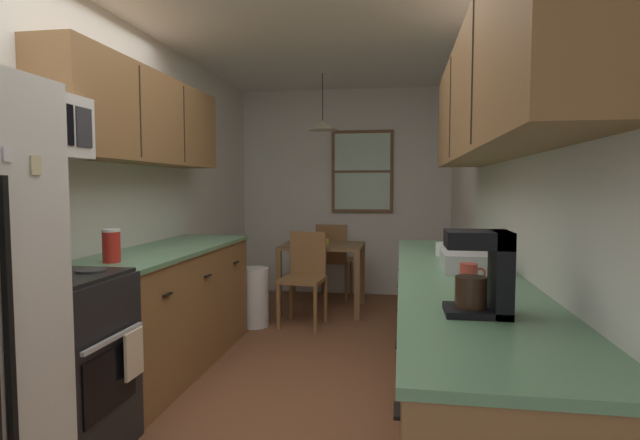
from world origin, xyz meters
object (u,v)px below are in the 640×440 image
(table_serving_bowl, at_px, (321,242))
(storage_canister, at_px, (111,246))
(coffee_maker, at_px, (486,271))
(dish_rack, at_px, (469,262))
(dining_chair_far, at_px, (333,257))
(mug_spare, at_px, (442,249))
(stove_range, at_px, (51,366))
(mug_by_coffeemaker, at_px, (469,274))
(microwave_over_range, at_px, (20,123))
(trash_bin, at_px, (254,297))
(dining_table, at_px, (323,255))
(dining_chair_near, at_px, (305,273))

(table_serving_bowl, bearing_deg, storage_canister, -108.13)
(coffee_maker, xyz_separation_m, dish_rack, (0.07, 0.93, -0.11))
(dining_chair_far, height_order, mug_spare, mug_spare)
(stove_range, bearing_deg, storage_canister, 90.58)
(stove_range, distance_m, storage_canister, 0.77)
(mug_by_coffeemaker, bearing_deg, microwave_over_range, -174.21)
(stove_range, distance_m, mug_by_coffeemaker, 2.07)
(microwave_over_range, height_order, storage_canister, microwave_over_range)
(microwave_over_range, xyz_separation_m, dish_rack, (2.16, 0.58, -0.70))
(table_serving_bowl, bearing_deg, trash_bin, -127.81)
(stove_range, xyz_separation_m, storage_canister, (-0.01, 0.55, 0.53))
(dining_table, bearing_deg, dish_rack, -65.22)
(dining_chair_near, height_order, storage_canister, storage_canister)
(coffee_maker, bearing_deg, table_serving_bowl, 108.09)
(stove_range, bearing_deg, table_serving_bowl, 75.00)
(dining_table, xyz_separation_m, mug_spare, (1.10, -2.01, 0.34))
(dining_chair_near, xyz_separation_m, storage_canister, (-0.77, -2.03, 0.50))
(dining_chair_far, bearing_deg, mug_spare, -67.59)
(dining_chair_near, bearing_deg, coffee_maker, -67.51)
(dining_chair_near, distance_m, mug_spare, 1.91)
(dining_chair_near, distance_m, storage_canister, 2.23)
(mug_spare, height_order, table_serving_bowl, mug_spare)
(stove_range, distance_m, dish_rack, 2.18)
(dish_rack, bearing_deg, dining_chair_near, 122.54)
(dining_chair_far, relative_size, mug_by_coffeemaker, 7.59)
(microwave_over_range, height_order, dining_table, microwave_over_range)
(dining_chair_far, height_order, storage_canister, storage_canister)
(dining_chair_near, height_order, coffee_maker, coffee_maker)
(trash_bin, relative_size, dish_rack, 1.66)
(dining_chair_near, distance_m, mug_by_coffeemaker, 2.71)
(dish_rack, bearing_deg, coffee_maker, -94.09)
(table_serving_bowl, bearing_deg, coffee_maker, -71.91)
(stove_range, distance_m, dining_table, 3.28)
(dining_table, relative_size, table_serving_bowl, 5.33)
(mug_by_coffeemaker, bearing_deg, mug_spare, 92.66)
(dining_chair_near, height_order, mug_by_coffeemaker, mug_by_coffeemaker)
(dining_chair_far, bearing_deg, dining_table, -93.45)
(stove_range, relative_size, coffee_maker, 3.71)
(storage_canister, bearing_deg, dish_rack, 0.72)
(storage_canister, bearing_deg, stove_range, -89.42)
(dish_rack, height_order, table_serving_bowl, dish_rack)
(mug_by_coffeemaker, bearing_deg, trash_bin, 127.53)
(microwave_over_range, distance_m, dining_chair_far, 4.05)
(trash_bin, relative_size, storage_canister, 2.84)
(storage_canister, xyz_separation_m, dish_rack, (2.06, 0.03, -0.05))
(mug_by_coffeemaker, height_order, mug_spare, mug_by_coffeemaker)
(mug_spare, bearing_deg, dish_rack, -81.02)
(mug_by_coffeemaker, relative_size, dish_rack, 0.35)
(mug_spare, relative_size, table_serving_bowl, 0.73)
(dining_table, height_order, dining_chair_far, dining_chair_far)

